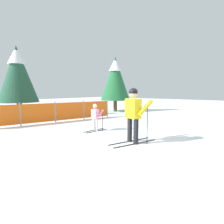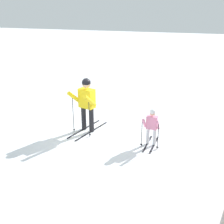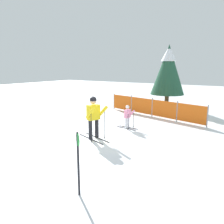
{
  "view_description": "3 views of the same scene",
  "coord_description": "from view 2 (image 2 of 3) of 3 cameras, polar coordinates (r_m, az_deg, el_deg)",
  "views": [
    {
      "loc": [
        -4.75,
        -3.17,
        1.64
      ],
      "look_at": [
        0.32,
        1.05,
        0.84
      ],
      "focal_mm": 28.0,
      "sensor_mm": 36.0,
      "label": 1
    },
    {
      "loc": [
        7.55,
        2.72,
        3.95
      ],
      "look_at": [
        0.4,
        0.75,
        0.97
      ],
      "focal_mm": 45.0,
      "sensor_mm": 36.0,
      "label": 2
    },
    {
      "loc": [
        5.02,
        -7.04,
        2.87
      ],
      "look_at": [
        0.21,
        0.57,
        1.01
      ],
      "focal_mm": 35.0,
      "sensor_mm": 36.0,
      "label": 3
    }
  ],
  "objects": [
    {
      "name": "ground_plane",
      "position": [
        8.95,
        -3.97,
        -4.35
      ],
      "size": [
        60.0,
        60.0,
        0.0
      ],
      "primitive_type": "plane",
      "color": "white"
    },
    {
      "name": "skier_child",
      "position": [
        8.05,
        8.07,
        -2.54
      ],
      "size": [
        1.07,
        0.54,
        1.12
      ],
      "rotation": [
        0.0,
        0.0,
        -0.09
      ],
      "color": "black",
      "rests_on": "ground_plane"
    },
    {
      "name": "skier_adult",
      "position": [
        8.74,
        -5.23,
        2.37
      ],
      "size": [
        1.67,
        0.93,
        1.74
      ],
      "rotation": [
        0.0,
        0.0,
        -0.32
      ],
      "color": "black",
      "rests_on": "ground_plane"
    }
  ]
}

